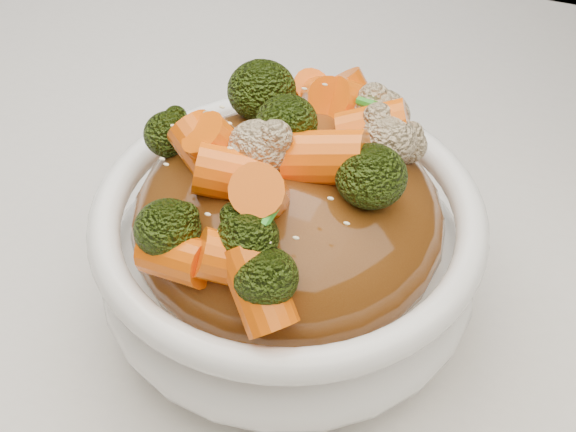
% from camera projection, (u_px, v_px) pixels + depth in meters
% --- Properties ---
extents(tablecloth, '(1.20, 0.80, 0.04)m').
position_uv_depth(tablecloth, '(246.00, 265.00, 0.54)').
color(tablecloth, silver).
rests_on(tablecloth, dining_table).
extents(bowl, '(0.27, 0.27, 0.08)m').
position_uv_depth(bowl, '(288.00, 256.00, 0.46)').
color(bowl, white).
rests_on(bowl, tablecloth).
extents(sauce_base, '(0.22, 0.22, 0.09)m').
position_uv_depth(sauce_base, '(288.00, 220.00, 0.44)').
color(sauce_base, '#613310').
rests_on(sauce_base, bowl).
extents(carrots, '(0.22, 0.22, 0.05)m').
position_uv_depth(carrots, '(288.00, 131.00, 0.39)').
color(carrots, '#FF6508').
rests_on(carrots, sauce_base).
extents(broccoli, '(0.22, 0.22, 0.04)m').
position_uv_depth(broccoli, '(288.00, 132.00, 0.40)').
color(broccoli, black).
rests_on(broccoli, sauce_base).
extents(cauliflower, '(0.22, 0.22, 0.04)m').
position_uv_depth(cauliflower, '(288.00, 135.00, 0.40)').
color(cauliflower, beige).
rests_on(cauliflower, sauce_base).
extents(scallions, '(0.16, 0.16, 0.02)m').
position_uv_depth(scallions, '(288.00, 129.00, 0.39)').
color(scallions, '#2D9121').
rests_on(scallions, sauce_base).
extents(sesame_seeds, '(0.19, 0.19, 0.01)m').
position_uv_depth(sesame_seeds, '(288.00, 129.00, 0.39)').
color(sesame_seeds, beige).
rests_on(sesame_seeds, sauce_base).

